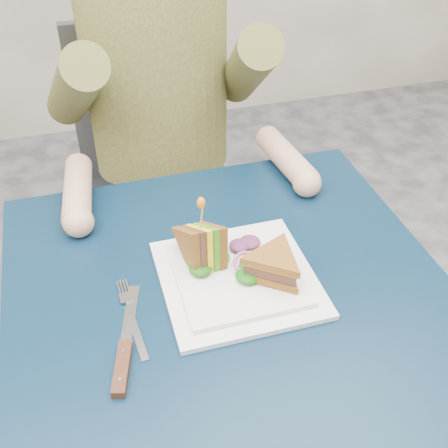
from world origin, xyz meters
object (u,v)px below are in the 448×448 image
object	(u,v)px
plate	(238,277)
fork	(133,320)
knife	(124,357)
sandwich_flat	(274,265)
chair	(159,165)
diner	(156,53)
sandwich_upright	(203,246)
table	(231,323)

from	to	relation	value
plate	fork	world-z (taller)	plate
knife	sandwich_flat	bearing A→B (deg)	18.09
chair	fork	size ratio (longest dim) A/B	5.18
knife	plate	bearing A→B (deg)	27.87
diner	plate	bearing A→B (deg)	-88.26
diner	plate	distance (m)	0.61
chair	knife	distance (m)	0.85
plate	fork	distance (m)	0.19
diner	plate	size ratio (longest dim) A/B	2.87
chair	knife	size ratio (longest dim) A/B	4.25
chair	plate	bearing A→B (deg)	-88.54
diner	chair	bearing A→B (deg)	90.00
fork	plate	bearing A→B (deg)	12.01
sandwich_flat	diner	bearing A→B (deg)	96.82
diner	fork	size ratio (longest dim) A/B	4.15
chair	diner	bearing A→B (deg)	-90.00
sandwich_upright	fork	world-z (taller)	sandwich_upright
table	sandwich_upright	size ratio (longest dim) A/B	5.61
plate	knife	bearing A→B (deg)	-152.13
chair	plate	world-z (taller)	chair
sandwich_flat	knife	xyz separation A→B (m)	(-0.27, -0.09, -0.04)
sandwich_upright	knife	distance (m)	0.23
plate	sandwich_upright	world-z (taller)	sandwich_upright
fork	sandwich_flat	bearing A→B (deg)	3.55
sandwich_flat	sandwich_upright	bearing A→B (deg)	146.23
diner	sandwich_flat	world-z (taller)	diner
plate	sandwich_upright	xyz separation A→B (m)	(-0.05, 0.05, 0.05)
table	fork	bearing A→B (deg)	-173.62
diner	knife	world-z (taller)	diner
table	chair	xyz separation A→B (m)	(0.00, 0.72, -0.11)
sandwich_flat	knife	world-z (taller)	sandwich_flat
chair	sandwich_flat	bearing A→B (deg)	-84.24
table	fork	xyz separation A→B (m)	(-0.17, -0.02, 0.08)
knife	table	bearing A→B (deg)	25.13
diner	sandwich_flat	distance (m)	0.63
table	knife	world-z (taller)	knife
diner	plate	xyz separation A→B (m)	(0.02, -0.58, -0.18)
chair	knife	world-z (taller)	chair
fork	sandwich_upright	bearing A→B (deg)	31.51
plate	sandwich_upright	bearing A→B (deg)	137.84
table	plate	xyz separation A→B (m)	(0.02, 0.02, 0.09)
chair	fork	world-z (taller)	chair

